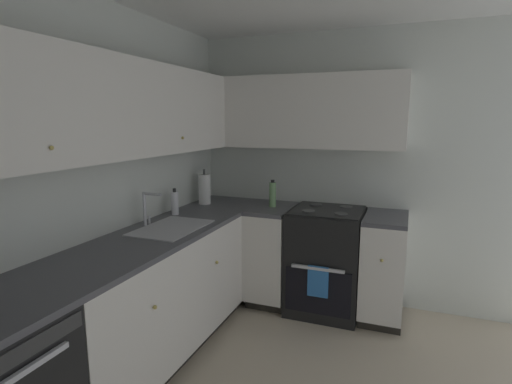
{
  "coord_description": "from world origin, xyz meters",
  "views": [
    {
      "loc": [
        -1.76,
        -0.35,
        1.68
      ],
      "look_at": [
        1.01,
        0.72,
        1.15
      ],
      "focal_mm": 28.02,
      "sensor_mm": 36.0,
      "label": 1
    }
  ],
  "objects_px": {
    "oven_range": "(326,260)",
    "paper_towel_roll": "(204,189)",
    "soap_bottle": "(175,203)",
    "oil_bottle": "(273,194)"
  },
  "relations": [
    {
      "from": "paper_towel_roll",
      "to": "oil_bottle",
      "type": "relative_size",
      "value": 1.37
    },
    {
      "from": "paper_towel_roll",
      "to": "oil_bottle",
      "type": "xyz_separation_m",
      "value": [
        0.1,
        -0.64,
        -0.02
      ]
    },
    {
      "from": "soap_bottle",
      "to": "oven_range",
      "type": "bearing_deg",
      "value": -62.61
    },
    {
      "from": "oven_range",
      "to": "paper_towel_roll",
      "type": "xyz_separation_m",
      "value": [
        -0.12,
        1.14,
        0.59
      ]
    },
    {
      "from": "soap_bottle",
      "to": "paper_towel_roll",
      "type": "xyz_separation_m",
      "value": [
        0.48,
        -0.02,
        0.04
      ]
    },
    {
      "from": "soap_bottle",
      "to": "oil_bottle",
      "type": "relative_size",
      "value": 0.9
    },
    {
      "from": "oven_range",
      "to": "soap_bottle",
      "type": "relative_size",
      "value": 4.79
    },
    {
      "from": "oven_range",
      "to": "oil_bottle",
      "type": "distance_m",
      "value": 0.75
    },
    {
      "from": "oven_range",
      "to": "oil_bottle",
      "type": "bearing_deg",
      "value": 92.11
    },
    {
      "from": "soap_bottle",
      "to": "oil_bottle",
      "type": "xyz_separation_m",
      "value": [
        0.58,
        -0.66,
        0.02
      ]
    }
  ]
}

